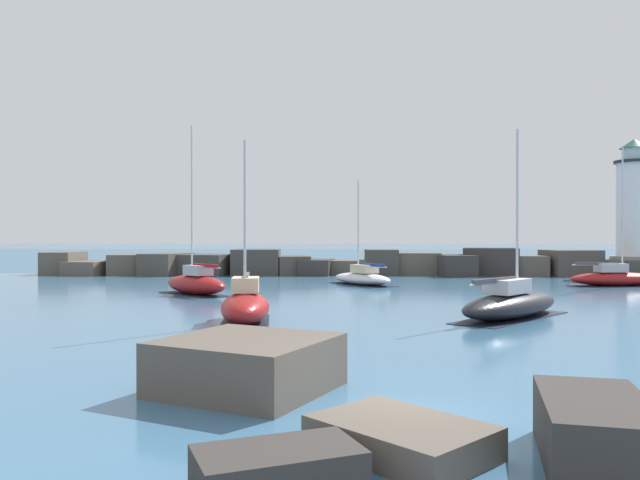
# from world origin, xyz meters

# --- Properties ---
(ground_plane) EXTENTS (600.00, 600.00, 0.00)m
(ground_plane) POSITION_xyz_m (0.00, 0.00, 0.00)
(ground_plane) COLOR #3D6B8E
(open_sea_beyond) EXTENTS (400.00, 116.00, 0.01)m
(open_sea_beyond) POSITION_xyz_m (0.00, 107.19, 0.00)
(open_sea_beyond) COLOR #2D5B7F
(open_sea_beyond) RESTS_ON ground
(breakwater_jetty) EXTENTS (63.44, 6.96, 2.59)m
(breakwater_jetty) POSITION_xyz_m (1.07, 47.27, 1.01)
(breakwater_jetty) COLOR brown
(breakwater_jetty) RESTS_ON ground
(lighthouse) EXTENTS (4.31, 4.31, 12.98)m
(lighthouse) POSITION_xyz_m (26.52, 47.81, 5.59)
(lighthouse) COLOR gray
(lighthouse) RESTS_ON ground
(foreground_rocks) EXTENTS (14.23, 9.24, 1.27)m
(foreground_rocks) POSITION_xyz_m (-1.21, 0.40, 0.54)
(foreground_rocks) COLOR #383330
(foreground_rocks) RESTS_ON ground
(sailboat_moored_0) EXTENTS (5.59, 6.62, 8.01)m
(sailboat_moored_0) POSITION_xyz_m (0.19, 35.00, 0.56)
(sailboat_moored_0) COLOR silver
(sailboat_moored_0) RESTS_ON ground
(sailboat_moored_1) EXTENTS (2.65, 5.65, 7.77)m
(sailboat_moored_1) POSITION_xyz_m (-5.49, 13.93, 0.74)
(sailboat_moored_1) COLOR maroon
(sailboat_moored_1) RESTS_ON ground
(sailboat_moored_2) EXTENTS (7.23, 2.95, 10.46)m
(sailboat_moored_2) POSITION_xyz_m (19.00, 34.53, 0.63)
(sailboat_moored_2) COLOR maroon
(sailboat_moored_2) RESTS_ON ground
(sailboat_moored_3) EXTENTS (6.88, 7.47, 8.64)m
(sailboat_moored_3) POSITION_xyz_m (6.31, 15.84, 0.66)
(sailboat_moored_3) COLOR black
(sailboat_moored_3) RESTS_ON ground
(sailboat_moored_4) EXTENTS (5.73, 5.81, 10.84)m
(sailboat_moored_4) POSITION_xyz_m (-10.67, 26.72, 0.73)
(sailboat_moored_4) COLOR maroon
(sailboat_moored_4) RESTS_ON ground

